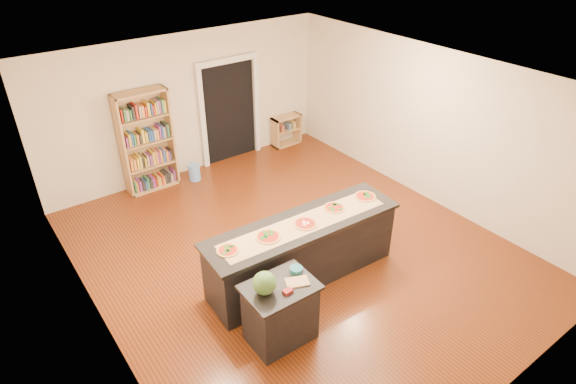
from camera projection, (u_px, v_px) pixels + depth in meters
room at (296, 174)px, 7.06m from camera, size 6.00×7.00×2.80m
doorway at (229, 106)px, 10.00m from camera, size 1.40×0.09×2.21m
kitchen_island at (303, 250)px, 6.98m from camera, size 2.96×0.80×0.97m
side_counter at (280, 312)px, 5.99m from camera, size 0.88×0.64×0.87m
bookshelf at (147, 142)px, 9.01m from camera, size 0.98×0.35×1.96m
low_shelf at (286, 130)px, 11.02m from camera, size 0.69×0.30×0.69m
waste_bin at (194, 172)px, 9.68m from camera, size 0.23×0.23×0.34m
kraft_paper at (304, 224)px, 6.71m from camera, size 2.59×0.60×0.00m
watermelon at (264, 283)px, 5.61m from camera, size 0.29×0.29×0.29m
cutting_board at (297, 282)px, 5.82m from camera, size 0.33×0.28×0.02m
package_red at (288, 291)px, 5.67m from camera, size 0.12×0.09×0.04m
package_teal at (296, 270)px, 5.99m from camera, size 0.17×0.17×0.06m
pizza_a at (228, 250)px, 6.18m from camera, size 0.30×0.30×0.02m
pizza_b at (268, 237)px, 6.43m from camera, size 0.34×0.34×0.02m
pizza_c at (305, 224)px, 6.69m from camera, size 0.32×0.32×0.02m
pizza_d at (334, 208)px, 7.04m from camera, size 0.32×0.32×0.02m
pizza_e at (365, 196)px, 7.31m from camera, size 0.31×0.31×0.02m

